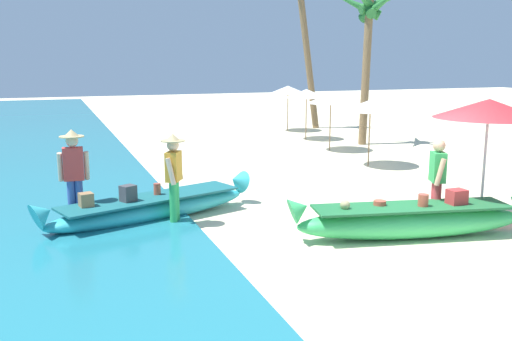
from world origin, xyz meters
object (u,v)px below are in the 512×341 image
(palm_tree_tall_inland, at_px, (369,20))
(boat_cyan_midground, at_px, (151,207))
(person_vendor_hatted, at_px, (174,173))
(person_tourist_customer, at_px, (437,179))
(person_vendor_assistant, at_px, (74,171))
(patio_umbrella_large, at_px, (489,109))
(boat_green_foreground, at_px, (411,220))

(palm_tree_tall_inland, bearing_deg, boat_cyan_midground, -141.31)
(person_vendor_hatted, distance_m, palm_tree_tall_inland, 12.02)
(person_tourist_customer, bearing_deg, person_vendor_assistant, 158.82)
(patio_umbrella_large, bearing_deg, boat_cyan_midground, 157.68)
(person_vendor_hatted, height_order, person_vendor_assistant, person_vendor_assistant)
(patio_umbrella_large, height_order, palm_tree_tall_inland, palm_tree_tall_inland)
(person_vendor_hatted, bearing_deg, boat_cyan_midground, 125.18)
(palm_tree_tall_inland, bearing_deg, person_vendor_hatted, -138.30)
(person_vendor_hatted, bearing_deg, palm_tree_tall_inland, 41.70)
(person_vendor_assistant, bearing_deg, boat_cyan_midground, -4.06)
(boat_cyan_midground, distance_m, person_vendor_hatted, 0.95)
(person_vendor_hatted, distance_m, person_vendor_assistant, 1.82)
(boat_cyan_midground, relative_size, person_vendor_hatted, 2.58)
(boat_green_foreground, height_order, person_tourist_customer, person_tourist_customer)
(boat_cyan_midground, xyz_separation_m, patio_umbrella_large, (5.77, -2.37, 1.89))
(person_tourist_customer, xyz_separation_m, palm_tree_tall_inland, (4.18, 9.47, 3.44))
(person_vendor_assistant, bearing_deg, person_vendor_hatted, -19.06)
(boat_cyan_midground, xyz_separation_m, person_vendor_hatted, (0.35, -0.50, 0.74))
(person_vendor_hatted, xyz_separation_m, person_vendor_assistant, (-1.72, 0.59, 0.05))
(person_tourist_customer, relative_size, person_vendor_assistant, 0.91)
(boat_cyan_midground, height_order, palm_tree_tall_inland, palm_tree_tall_inland)
(boat_green_foreground, height_order, patio_umbrella_large, patio_umbrella_large)
(person_vendor_hatted, xyz_separation_m, person_tourist_customer, (4.44, -1.79, -0.07))
(person_tourist_customer, relative_size, patio_umbrella_large, 0.70)
(boat_cyan_midground, bearing_deg, person_vendor_assistant, 175.94)
(boat_cyan_midground, distance_m, person_tourist_customer, 5.35)
(boat_cyan_midground, height_order, person_vendor_assistant, person_vendor_assistant)
(patio_umbrella_large, bearing_deg, person_vendor_hatted, 160.94)
(person_vendor_hatted, relative_size, patio_umbrella_large, 0.74)
(boat_cyan_midground, xyz_separation_m, person_vendor_assistant, (-1.37, 0.10, 0.78))
(boat_green_foreground, bearing_deg, boat_cyan_midground, 147.20)
(boat_green_foreground, distance_m, person_vendor_hatted, 4.32)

